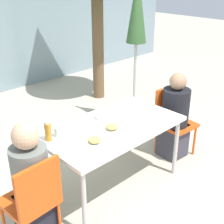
{
  "coord_description": "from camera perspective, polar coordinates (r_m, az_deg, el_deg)",
  "views": [
    {
      "loc": [
        -1.94,
        -2.02,
        2.18
      ],
      "look_at": [
        0.0,
        0.0,
        0.88
      ],
      "focal_mm": 50.0,
      "sensor_mm": 36.0,
      "label": 1
    }
  ],
  "objects": [
    {
      "name": "person_left",
      "position": [
        2.73,
        -14.37,
        -12.92
      ],
      "size": [
        0.31,
        0.31,
        1.13
      ],
      "rotation": [
        0.0,
        0.0,
        0.06
      ],
      "color": "black",
      "rests_on": "ground"
    },
    {
      "name": "chair_left",
      "position": [
        2.68,
        -14.18,
        -14.9
      ],
      "size": [
        0.42,
        0.42,
        0.86
      ],
      "rotation": [
        0.0,
        0.0,
        0.06
      ],
      "color": "#E54C14",
      "rests_on": "ground"
    },
    {
      "name": "plate_1",
      "position": [
        3.05,
        0.0,
        -2.97
      ],
      "size": [
        0.23,
        0.23,
        0.06
      ],
      "color": "white",
      "rests_on": "dining_table"
    },
    {
      "name": "closed_umbrella",
      "position": [
        4.34,
        4.55,
        16.58
      ],
      "size": [
        0.36,
        0.36,
        2.2
      ],
      "color": "#333333",
      "rests_on": "ground"
    },
    {
      "name": "salad_bowl",
      "position": [
        3.3,
        -1.33,
        -0.73
      ],
      "size": [
        0.2,
        0.2,
        0.05
      ],
      "color": "white",
      "rests_on": "dining_table"
    },
    {
      "name": "chair_right",
      "position": [
        3.96,
        10.95,
        -0.77
      ],
      "size": [
        0.43,
        0.43,
        0.86
      ],
      "rotation": [
        0.0,
        0.0,
        3.05
      ],
      "color": "#E54C14",
      "rests_on": "ground"
    },
    {
      "name": "ground_plane",
      "position": [
        3.55,
        0.0,
        -13.04
      ],
      "size": [
        24.0,
        24.0,
        0.0
      ],
      "primitive_type": "plane",
      "color": "#B2A893"
    },
    {
      "name": "plate_0",
      "position": [
        2.83,
        -3.14,
        -5.4
      ],
      "size": [
        0.22,
        0.22,
        0.06
      ],
      "color": "white",
      "rests_on": "dining_table"
    },
    {
      "name": "person_right",
      "position": [
        3.88,
        11.37,
        -1.18
      ],
      "size": [
        0.33,
        0.33,
        1.09
      ],
      "rotation": [
        0.0,
        0.0,
        3.05
      ],
      "color": "#383842",
      "rests_on": "ground"
    },
    {
      "name": "drinking_cup",
      "position": [
        2.98,
        -9.75,
        -3.56
      ],
      "size": [
        0.08,
        0.08,
        0.09
      ],
      "color": "silver",
      "rests_on": "dining_table"
    },
    {
      "name": "dining_table",
      "position": [
        3.18,
        0.0,
        -3.4
      ],
      "size": [
        1.45,
        0.81,
        0.73
      ],
      "color": "white",
      "rests_on": "ground"
    },
    {
      "name": "bottle",
      "position": [
        2.91,
        -11.61,
        -3.52
      ],
      "size": [
        0.06,
        0.06,
        0.19
      ],
      "color": "#B7751E",
      "rests_on": "dining_table"
    }
  ]
}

